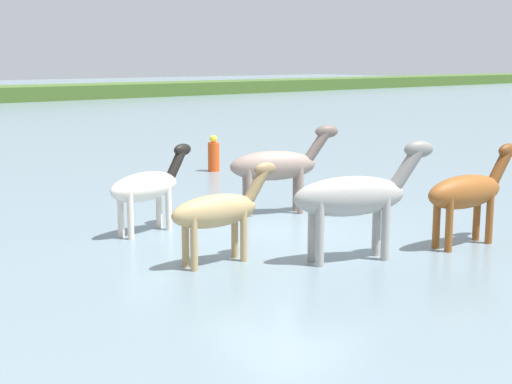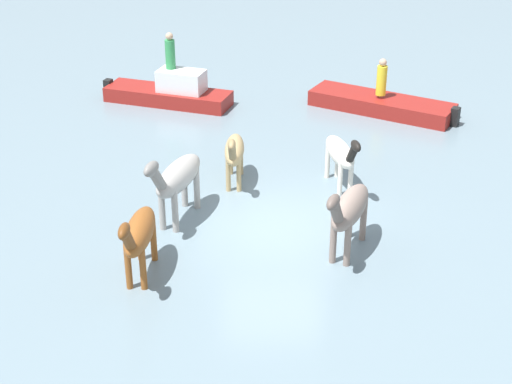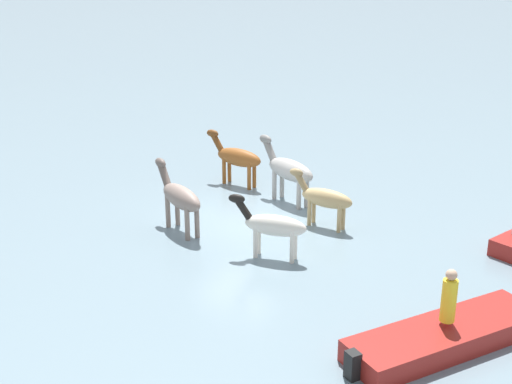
% 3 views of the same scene
% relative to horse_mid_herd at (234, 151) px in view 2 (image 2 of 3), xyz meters
% --- Properties ---
extents(ground_plane, '(214.00, 214.00, 0.00)m').
position_rel_horse_mid_herd_xyz_m(ground_plane, '(2.40, 0.89, -0.93)').
color(ground_plane, slate).
extents(horse_mid_herd, '(2.17, 0.60, 1.68)m').
position_rel_horse_mid_herd_xyz_m(horse_mid_herd, '(0.00, 0.00, 0.00)').
color(horse_mid_herd, tan).
rests_on(horse_mid_herd, ground_plane).
extents(horse_pinto_flank, '(2.42, 0.75, 1.87)m').
position_rel_horse_mid_herd_xyz_m(horse_pinto_flank, '(4.35, -2.01, 0.10)').
color(horse_pinto_flank, brown).
rests_on(horse_pinto_flank, ground_plane).
extents(horse_dark_mare, '(2.61, 1.37, 2.07)m').
position_rel_horse_mid_herd_xyz_m(horse_dark_mare, '(1.93, -1.36, 0.21)').
color(horse_dark_mare, '#9E9993').
rests_on(horse_dark_mare, ground_plane).
extents(horse_rear_stallion, '(2.24, 0.85, 1.73)m').
position_rel_horse_mid_herd_xyz_m(horse_rear_stallion, '(0.27, 2.73, 0.03)').
color(horse_rear_stallion, silver).
rests_on(horse_rear_stallion, ground_plane).
extents(horse_dun_straggler, '(2.48, 1.46, 1.99)m').
position_rel_horse_mid_herd_xyz_m(horse_dun_straggler, '(3.54, 2.48, 0.17)').
color(horse_dun_straggler, gray).
rests_on(horse_dun_straggler, ground_plane).
extents(boat_dinghy_port, '(3.53, 4.64, 0.74)m').
position_rel_horse_mid_herd_xyz_m(boat_dinghy_port, '(-5.05, 4.79, -0.76)').
color(boat_dinghy_port, maroon).
rests_on(boat_dinghy_port, ground_plane).
extents(boat_tender_starboard, '(2.56, 4.40, 1.33)m').
position_rel_horse_mid_herd_xyz_m(boat_tender_starboard, '(-6.03, -2.09, -0.62)').
color(boat_tender_starboard, maroon).
rests_on(boat_tender_starboard, ground_plane).
extents(person_boatman_standing, '(0.32, 0.32, 1.19)m').
position_rel_horse_mid_herd_xyz_m(person_boatman_standing, '(-5.03, 4.71, 0.21)').
color(person_boatman_standing, yellow).
rests_on(person_boatman_standing, boat_dinghy_port).
extents(person_watcher_seated, '(0.32, 0.32, 1.19)m').
position_rel_horse_mid_herd_xyz_m(person_watcher_seated, '(-6.12, -2.03, 0.80)').
color(person_watcher_seated, '#338C4C').
rests_on(person_watcher_seated, boat_tender_starboard).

